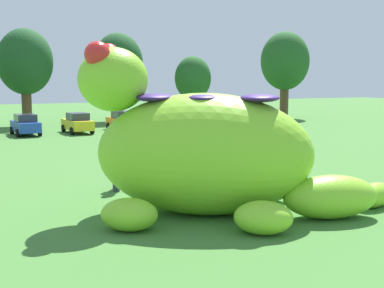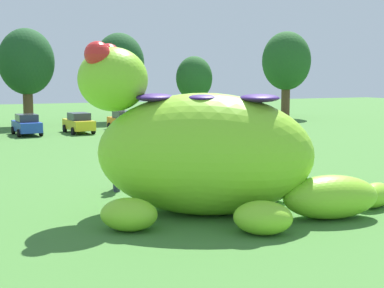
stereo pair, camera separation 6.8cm
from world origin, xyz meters
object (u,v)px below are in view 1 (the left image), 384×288
Objects in this scene: car_blue at (25,125)px; spectator_near_inflatable at (186,123)px; spectator_far_side at (141,133)px; spectator_mid_field at (116,171)px; spectator_by_cars at (116,169)px; spectator_wandering at (162,128)px; car_green at (167,120)px; car_yellow at (78,123)px; giant_inflatable_creature at (204,152)px; car_orange at (122,121)px.

car_blue is 2.48× the size of spectator_near_inflatable.
spectator_mid_field is at bearing -112.33° from spectator_far_side.
spectator_by_cars and spectator_wandering have the same top height.
spectator_near_inflatable and spectator_by_cars have the same top height.
car_green reaches higher than spectator_mid_field.
car_yellow is 8.57m from spectator_wandering.
spectator_wandering is at bearing 63.49° from spectator_mid_field.
car_yellow is 2.48× the size of spectator_mid_field.
giant_inflatable_creature reaches higher than spectator_mid_field.
car_yellow is 23.23m from spectator_by_cars.
spectator_far_side is (-5.84, -5.79, 0.00)m from spectator_near_inflatable.
car_green is at bearing 71.39° from giant_inflatable_creature.
car_yellow is 4.09m from car_orange.
giant_inflatable_creature is 5.14m from spectator_mid_field.
car_orange is at bearing 3.41° from car_blue.
car_green is at bearing 66.00° from spectator_wandering.
spectator_mid_field is at bearing -115.82° from car_green.
car_green is 25.01m from spectator_by_cars.
car_green is (9.30, 27.61, -1.29)m from giant_inflatable_creature.
spectator_by_cars is (1.09, -23.07, -0.01)m from car_blue.
car_yellow reaches higher than spectator_by_cars.
spectator_far_side is (-2.66, -2.90, 0.00)m from spectator_wandering.
car_green is 2.43× the size of spectator_wandering.
car_blue is 11.60m from spectator_wandering.
spectator_mid_field and spectator_wandering have the same top height.
car_orange is at bearing 80.89° from spectator_far_side.
spectator_mid_field is (-11.47, -19.50, 0.00)m from spectator_near_inflatable.
car_blue is at bearing 123.75° from spectator_far_side.
giant_inflatable_creature is 22.24m from spectator_wandering.
car_yellow is at bearing -0.76° from car_blue.
car_blue reaches higher than spectator_by_cars.
car_orange reaches higher than spectator_far_side.
car_orange is at bearing 7.72° from car_yellow.
car_orange reaches higher than spectator_mid_field.
giant_inflatable_creature is at bearing -71.67° from spectator_by_cars.
car_orange is at bearing 73.15° from spectator_mid_field.
car_blue is at bearing 92.37° from spectator_mid_field.
car_blue and car_green have the same top height.
car_orange is at bearing 97.55° from spectator_wandering.
giant_inflatable_creature is 26.02m from spectator_near_inflatable.
spectator_far_side is (-1.66, -10.38, -0.01)m from car_orange.
car_yellow is 2.48× the size of spectator_wandering.
car_orange is at bearing 163.83° from car_green.
spectator_by_cars is at bearing -120.90° from spectator_near_inflatable.
spectator_by_cars is at bearing 108.33° from giant_inflatable_creature.
car_yellow is 1.01× the size of car_orange.
spectator_near_inflatable is at bearing 68.20° from giant_inflatable_creature.
spectator_far_side is at bearing -120.64° from car_green.
car_green is at bearing 95.75° from spectator_near_inflatable.
spectator_by_cars is (-3.13, -23.02, -0.01)m from car_yellow.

